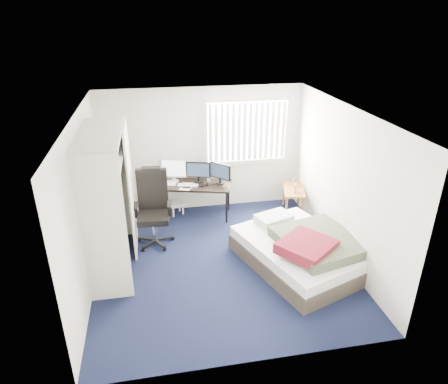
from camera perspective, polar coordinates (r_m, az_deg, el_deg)
name	(u,v)px	position (r m, az deg, el deg)	size (l,w,h in m)	color
ground	(221,262)	(6.71, -0.43, -9.93)	(4.20, 4.20, 0.00)	black
room_shell	(221,178)	(5.99, -0.47, 2.06)	(4.20, 4.20, 4.20)	silver
window_assembly	(247,132)	(8.02, 3.32, 8.61)	(1.72, 0.09, 1.32)	white
closet	(109,189)	(6.26, -16.16, 0.48)	(0.64, 1.84, 2.22)	beige
desk	(196,182)	(7.87, -4.05, 1.49)	(1.51, 0.99, 1.14)	black
office_chair	(154,215)	(7.13, -10.00, -3.25)	(0.69, 0.69, 1.36)	black
footstool	(176,206)	(8.15, -6.84, -1.95)	(0.36, 0.33, 0.24)	white
nightstand	(294,192)	(8.14, 9.90, 0.07)	(0.58, 0.86, 0.72)	brown
bed	(302,250)	(6.61, 11.12, -8.12)	(2.09, 2.39, 0.66)	#3A322A
pine_box	(117,273)	(6.42, -15.02, -11.08)	(0.40, 0.30, 0.30)	tan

